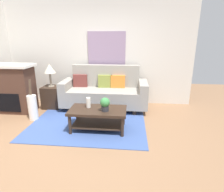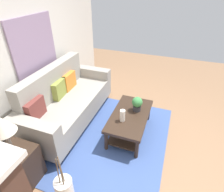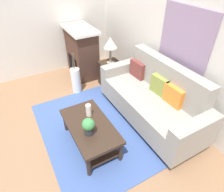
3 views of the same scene
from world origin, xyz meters
name	(u,v)px [view 3 (image 3 of 3)]	position (x,y,z in m)	size (l,w,h in m)	color
ground_plane	(69,140)	(0.00, 0.00, 0.00)	(8.96, 8.96, 0.00)	#8C6647
wall_back	(176,39)	(0.00, 2.05, 1.35)	(4.96, 0.10, 2.70)	silver
wall_left	(45,16)	(-2.53, 0.50, 1.35)	(0.10, 5.00, 2.70)	silver
area_rug	(96,129)	(0.00, 0.50, 0.01)	(2.38, 1.75, 0.01)	#3D5693
couch	(152,99)	(0.22, 1.51, 0.43)	(2.12, 0.84, 1.08)	gray
throw_pillow_maroon	(138,69)	(-0.43, 1.64, 0.68)	(0.36, 0.12, 0.32)	brown
throw_pillow_olive	(160,86)	(0.22, 1.64, 0.68)	(0.36, 0.12, 0.32)	olive
throw_pillow_orange	(174,95)	(0.55, 1.64, 0.68)	(0.36, 0.12, 0.32)	orange
coffee_table	(90,130)	(0.25, 0.30, 0.31)	(1.10, 0.60, 0.43)	#332319
tabletop_vase	(89,110)	(0.05, 0.37, 0.53)	(0.08, 0.08, 0.20)	white
potted_plant_tabletop	(89,126)	(0.40, 0.22, 0.57)	(0.18, 0.18, 0.26)	#2D2D33
side_table	(111,74)	(-1.14, 1.42, 0.28)	(0.44, 0.44, 0.56)	#332319
table_lamp	(110,44)	(-1.14, 1.42, 0.99)	(0.28, 0.28, 0.57)	gray
fireplace	(82,52)	(-1.93, 1.07, 0.59)	(1.02, 0.58, 1.16)	#472D23
floor_vase	(76,81)	(-1.26, 0.63, 0.28)	(0.20, 0.20, 0.56)	white
floor_vase_branch_a	(74,62)	(-1.24, 0.63, 0.74)	(0.01, 0.01, 0.36)	brown
floor_vase_branch_b	(74,61)	(-1.27, 0.65, 0.74)	(0.01, 0.01, 0.36)	brown
floor_vase_branch_c	(72,61)	(-1.27, 0.62, 0.74)	(0.01, 0.01, 0.36)	brown
framed_painting	(185,38)	(0.22, 1.98, 1.45)	(0.98, 0.03, 0.91)	gray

